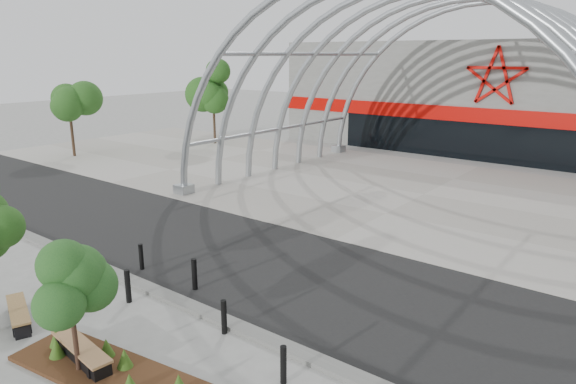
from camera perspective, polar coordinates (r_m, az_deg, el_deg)
ground at (r=15.36m, az=-9.42°, el=-12.53°), size 140.00×140.00×0.00m
road at (r=17.65m, az=-1.01°, el=-8.48°), size 140.00×7.00×0.02m
forecourt at (r=27.52m, az=14.86°, el=-0.27°), size 60.00×17.00×0.04m
kerb at (r=15.19m, az=-10.14°, el=-12.65°), size 60.00×0.50×0.12m
arena_building at (r=43.84m, az=24.73°, el=9.70°), size 34.00×15.24×8.00m
vault_canopy at (r=27.52m, az=14.86°, el=-0.28°), size 20.80×15.80×20.36m
planting_bed at (r=12.98m, az=-19.13°, el=-18.13°), size 5.46×2.33×0.56m
street_tree_1 at (r=12.26m, az=-23.27°, el=-8.71°), size 1.40×1.40×3.31m
bench_0 at (r=16.08m, az=-27.73°, el=-12.02°), size 2.08×1.13×0.43m
bench_1 at (r=13.57m, az=-21.95°, el=-16.37°), size 2.29×0.74×0.47m
bollard_0 at (r=18.10m, az=-16.00°, el=-6.95°), size 0.15×0.15×0.92m
bollard_1 at (r=15.94m, az=-17.37°, el=-9.95°), size 0.16×0.16×1.02m
bollard_2 at (r=16.24m, az=-10.36°, el=-8.99°), size 0.16×0.16×1.02m
bollard_3 at (r=13.79m, az=-7.13°, el=-13.61°), size 0.15×0.15×0.94m
bollard_4 at (r=11.91m, az=-0.51°, el=-18.64°), size 0.15×0.15×0.91m
bg_tree_0 at (r=41.98m, az=-8.34°, el=11.60°), size 3.00×3.00×6.45m
bg_tree_2 at (r=39.27m, az=-23.19°, el=9.20°), size 2.55×2.55×5.38m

